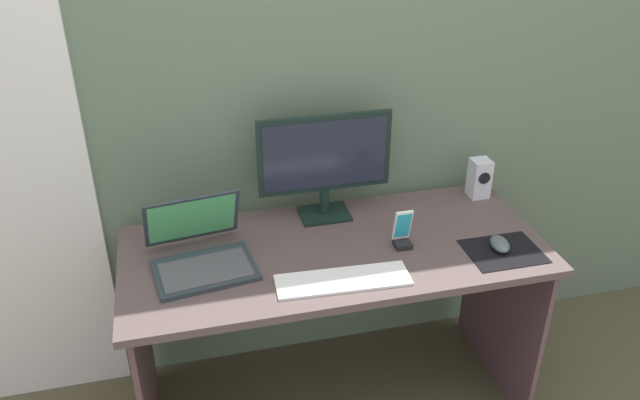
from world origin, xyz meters
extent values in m
plane|color=#4D4832|center=(0.00, 0.00, 0.00)|extent=(8.00, 8.00, 0.00)
cube|color=#5E745C|center=(0.00, 0.37, 1.25)|extent=(6.00, 0.04, 2.50)
cube|color=#524241|center=(0.00, 0.00, 0.70)|extent=(1.44, 0.63, 0.03)
cube|color=brown|center=(-0.68, 0.00, 0.34)|extent=(0.02, 0.59, 0.69)
cube|color=#593C45|center=(0.68, 0.00, 0.34)|extent=(0.02, 0.59, 0.69)
cube|color=black|center=(0.02, 0.22, 0.72)|extent=(0.18, 0.14, 0.01)
cylinder|color=black|center=(0.02, 0.22, 0.78)|extent=(0.04, 0.04, 0.10)
cube|color=black|center=(0.02, 0.22, 0.97)|extent=(0.48, 0.02, 0.29)
cube|color=#1E2333|center=(0.02, 0.21, 0.97)|extent=(0.44, 0.00, 0.25)
cube|color=silver|center=(0.64, 0.22, 0.79)|extent=(0.07, 0.07, 0.15)
cylinder|color=black|center=(0.64, 0.18, 0.81)|extent=(0.05, 0.00, 0.05)
cube|color=#273138|center=(-0.44, -0.04, 0.73)|extent=(0.34, 0.26, 0.02)
cube|color=#47474C|center=(-0.44, -0.05, 0.73)|extent=(0.30, 0.20, 0.00)
cube|color=#273138|center=(-0.46, 0.11, 0.83)|extent=(0.33, 0.13, 0.20)
cube|color=#4CB266|center=(-0.46, 0.11, 0.83)|extent=(0.30, 0.12, 0.17)
cube|color=white|center=(-0.02, -0.19, 0.72)|extent=(0.43, 0.15, 0.01)
cube|color=black|center=(0.55, -0.16, 0.72)|extent=(0.25, 0.20, 0.00)
ellipsoid|color=#4B595B|center=(0.54, -0.14, 0.74)|extent=(0.07, 0.11, 0.04)
cube|color=black|center=(0.23, -0.05, 0.73)|extent=(0.05, 0.05, 0.02)
cube|color=white|center=(0.23, -0.04, 0.80)|extent=(0.06, 0.03, 0.12)
cube|color=#26A5BF|center=(0.23, -0.04, 0.80)|extent=(0.05, 0.02, 0.10)
camera|label=1|loc=(-0.48, -1.76, 1.92)|focal=35.98mm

